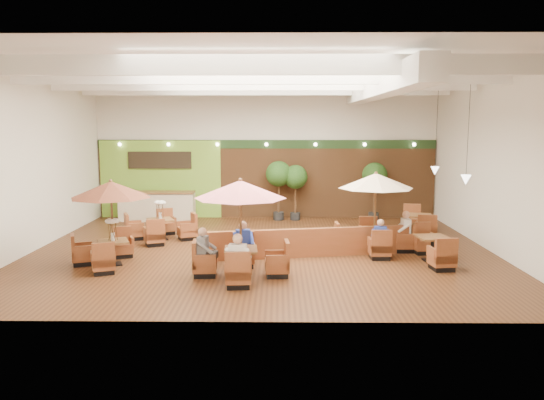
{
  "coord_description": "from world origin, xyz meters",
  "views": [
    {
      "loc": [
        0.52,
        -15.96,
        3.84
      ],
      "look_at": [
        0.3,
        0.5,
        1.5
      ],
      "focal_mm": 35.0,
      "sensor_mm": 36.0,
      "label": 1
    }
  ],
  "objects_px": {
    "topiary_2": "(375,177)",
    "diner_0": "(238,255)",
    "table_4": "(432,249)",
    "topiary_1": "(295,179)",
    "diner_3": "(380,234)",
    "booth_divider": "(310,243)",
    "table_0": "(110,204)",
    "table_5": "(419,226)",
    "table_1": "(241,210)",
    "diner_2": "(205,247)",
    "topiary_0": "(279,176)",
    "table_3": "(161,227)",
    "diner_4": "(404,227)",
    "table_2": "(375,197)",
    "service_counter": "(157,206)",
    "diner_1": "(243,240)"
  },
  "relations": [
    {
      "from": "topiary_0",
      "to": "diner_2",
      "type": "height_order",
      "value": "topiary_0"
    },
    {
      "from": "diner_1",
      "to": "diner_3",
      "type": "relative_size",
      "value": 1.11
    },
    {
      "from": "table_5",
      "to": "topiary_1",
      "type": "bearing_deg",
      "value": 155.28
    },
    {
      "from": "table_3",
      "to": "table_2",
      "type": "bearing_deg",
      "value": -36.93
    },
    {
      "from": "topiary_0",
      "to": "table_1",
      "type": "bearing_deg",
      "value": -96.67
    },
    {
      "from": "table_5",
      "to": "topiary_2",
      "type": "relative_size",
      "value": 1.12
    },
    {
      "from": "topiary_0",
      "to": "service_counter",
      "type": "bearing_deg",
      "value": -177.66
    },
    {
      "from": "diner_3",
      "to": "service_counter",
      "type": "bearing_deg",
      "value": 146.54
    },
    {
      "from": "service_counter",
      "to": "diner_0",
      "type": "xyz_separation_m",
      "value": [
        3.95,
        -8.84,
        0.19
      ]
    },
    {
      "from": "table_5",
      "to": "table_4",
      "type": "bearing_deg",
      "value": -87.6
    },
    {
      "from": "table_5",
      "to": "diner_2",
      "type": "relative_size",
      "value": 3.25
    },
    {
      "from": "table_4",
      "to": "diner_3",
      "type": "height_order",
      "value": "diner_3"
    },
    {
      "from": "topiary_2",
      "to": "booth_divider",
      "type": "bearing_deg",
      "value": -115.87
    },
    {
      "from": "service_counter",
      "to": "table_1",
      "type": "relative_size",
      "value": 1.19
    },
    {
      "from": "table_2",
      "to": "topiary_0",
      "type": "height_order",
      "value": "table_2"
    },
    {
      "from": "diner_0",
      "to": "diner_3",
      "type": "distance_m",
      "value": 4.75
    },
    {
      "from": "table_3",
      "to": "table_0",
      "type": "bearing_deg",
      "value": -124.65
    },
    {
      "from": "table_0",
      "to": "table_2",
      "type": "xyz_separation_m",
      "value": [
        7.53,
        1.65,
        -0.02
      ]
    },
    {
      "from": "table_1",
      "to": "diner_3",
      "type": "height_order",
      "value": "table_1"
    },
    {
      "from": "table_4",
      "to": "diner_1",
      "type": "xyz_separation_m",
      "value": [
        -5.31,
        -0.65,
        0.41
      ]
    },
    {
      "from": "diner_2",
      "to": "diner_3",
      "type": "xyz_separation_m",
      "value": [
        4.8,
        1.82,
        -0.03
      ]
    },
    {
      "from": "table_2",
      "to": "table_4",
      "type": "bearing_deg",
      "value": -39.77
    },
    {
      "from": "booth_divider",
      "to": "diner_4",
      "type": "height_order",
      "value": "diner_4"
    },
    {
      "from": "diner_2",
      "to": "diner_4",
      "type": "bearing_deg",
      "value": 121.22
    },
    {
      "from": "table_2",
      "to": "topiary_1",
      "type": "distance_m",
      "value": 5.85
    },
    {
      "from": "table_3",
      "to": "topiary_0",
      "type": "relative_size",
      "value": 1.07
    },
    {
      "from": "diner_2",
      "to": "diner_3",
      "type": "height_order",
      "value": "diner_2"
    },
    {
      "from": "table_4",
      "to": "topiary_0",
      "type": "bearing_deg",
      "value": 116.54
    },
    {
      "from": "table_1",
      "to": "topiary_2",
      "type": "relative_size",
      "value": 1.08
    },
    {
      "from": "topiary_2",
      "to": "diner_2",
      "type": "bearing_deg",
      "value": -125.23
    },
    {
      "from": "table_3",
      "to": "diner_4",
      "type": "bearing_deg",
      "value": -35.46
    },
    {
      "from": "diner_1",
      "to": "diner_4",
      "type": "distance_m",
      "value": 5.1
    },
    {
      "from": "diner_2",
      "to": "booth_divider",
      "type": "bearing_deg",
      "value": 131.97
    },
    {
      "from": "table_2",
      "to": "diner_4",
      "type": "bearing_deg",
      "value": -1.15
    },
    {
      "from": "diner_3",
      "to": "table_1",
      "type": "bearing_deg",
      "value": -150.34
    },
    {
      "from": "diner_2",
      "to": "diner_3",
      "type": "bearing_deg",
      "value": 116.5
    },
    {
      "from": "table_4",
      "to": "topiary_2",
      "type": "distance_m",
      "value": 6.72
    },
    {
      "from": "topiary_2",
      "to": "table_2",
      "type": "bearing_deg",
      "value": -99.86
    },
    {
      "from": "table_0",
      "to": "diner_0",
      "type": "xyz_separation_m",
      "value": [
        3.65,
        -1.99,
        -0.93
      ]
    },
    {
      "from": "topiary_1",
      "to": "diner_3",
      "type": "xyz_separation_m",
      "value": [
        2.24,
        -6.3,
        -0.95
      ]
    },
    {
      "from": "topiary_1",
      "to": "diner_3",
      "type": "distance_m",
      "value": 6.75
    },
    {
      "from": "table_2",
      "to": "topiary_2",
      "type": "distance_m",
      "value": 5.48
    },
    {
      "from": "service_counter",
      "to": "table_3",
      "type": "bearing_deg",
      "value": -75.46
    },
    {
      "from": "booth_divider",
      "to": "diner_0",
      "type": "relative_size",
      "value": 7.17
    },
    {
      "from": "booth_divider",
      "to": "table_0",
      "type": "bearing_deg",
      "value": 179.32
    },
    {
      "from": "table_0",
      "to": "diner_2",
      "type": "height_order",
      "value": "table_0"
    },
    {
      "from": "booth_divider",
      "to": "table_0",
      "type": "distance_m",
      "value": 5.75
    },
    {
      "from": "topiary_0",
      "to": "table_3",
      "type": "bearing_deg",
      "value": -136.36
    },
    {
      "from": "table_0",
      "to": "diner_2",
      "type": "distance_m",
      "value": 3.08
    },
    {
      "from": "topiary_2",
      "to": "diner_0",
      "type": "height_order",
      "value": "topiary_2"
    }
  ]
}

